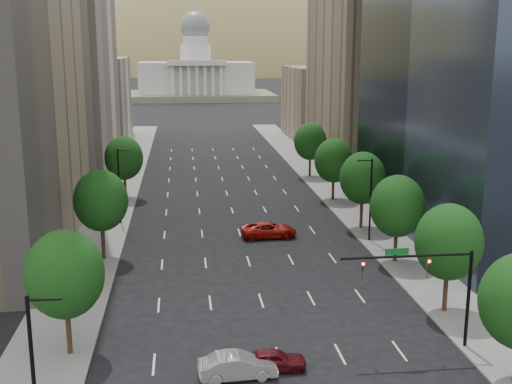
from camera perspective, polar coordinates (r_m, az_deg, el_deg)
name	(u,v)px	position (r m, az deg, el deg)	size (l,w,h in m)	color
sidewalk_left	(98,236)	(72.74, -13.77, -3.83)	(6.00, 200.00, 0.15)	slate
sidewalk_right	(373,227)	(75.30, 10.36, -3.10)	(6.00, 200.00, 0.15)	slate
midrise_cream_left	(66,64)	(113.84, -16.44, 10.79)	(14.00, 30.00, 35.00)	beige
filler_left	(95,100)	(146.89, -14.10, 7.92)	(14.00, 26.00, 18.00)	beige
parking_tan_right	(363,79)	(113.69, 9.43, 9.87)	(14.00, 30.00, 30.00)	#8C7759
filler_right	(321,103)	(146.11, 5.78, 7.82)	(14.00, 26.00, 16.00)	#8C7759
tree_right_1	(449,242)	(51.60, 16.69, -4.27)	(5.20, 5.20, 8.75)	#382316
tree_right_2	(397,206)	(62.42, 12.40, -1.24)	(5.20, 5.20, 8.61)	#382316
tree_right_3	(363,178)	(73.52, 9.42, 1.21)	(5.20, 5.20, 8.89)	#382316
tree_right_4	(334,161)	(86.90, 6.89, 2.77)	(5.20, 5.20, 8.46)	#382316
tree_right_5	(310,141)	(102.29, 4.83, 4.48)	(5.20, 5.20, 8.75)	#382316
tree_left_0	(65,274)	(44.44, -16.56, -7.01)	(5.20, 5.20, 8.75)	#382316
tree_left_1	(101,201)	(63.39, -13.57, -0.75)	(5.20, 5.20, 8.97)	#382316
tree_left_2	(124,158)	(88.80, -11.62, 2.96)	(5.20, 5.20, 8.68)	#382316
streetlight_rn	(370,197)	(68.90, 10.06, -0.48)	(1.70, 0.20, 9.00)	black
streetlight_ls	(35,377)	(33.89, -18.99, -15.26)	(1.70, 0.20, 9.00)	black
streetlight_ln	(120,184)	(76.18, -11.97, 0.71)	(1.70, 0.20, 9.00)	black
traffic_signal	(435,278)	(45.23, 15.55, -7.37)	(9.12, 0.40, 7.38)	black
capitol	(196,77)	(259.27, -5.32, 10.08)	(60.00, 40.00, 35.20)	#596647
foothills	(225,110)	(612.74, -2.77, 7.28)	(720.00, 413.00, 263.00)	olive
car_maroon	(274,360)	(42.75, 1.59, -14.63)	(1.67, 4.16, 1.42)	#4A0C10
car_silver	(238,366)	(41.82, -1.62, -15.13)	(1.72, 4.94, 1.63)	#AAAAAF
car_red_far	(269,230)	(70.37, 1.14, -3.37)	(2.80, 6.06, 1.69)	#98100B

